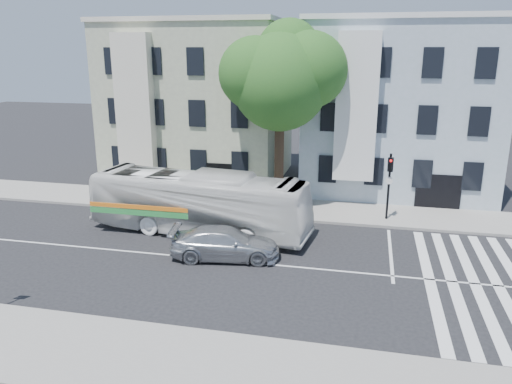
% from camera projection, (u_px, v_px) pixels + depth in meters
% --- Properties ---
extents(ground, '(120.00, 120.00, 0.00)m').
position_uv_depth(ground, '(245.00, 262.00, 22.70)').
color(ground, black).
rests_on(ground, ground).
extents(sidewalk_far, '(80.00, 4.00, 0.15)m').
position_uv_depth(sidewalk_far, '(277.00, 208.00, 30.18)').
color(sidewalk_far, gray).
rests_on(sidewalk_far, ground).
extents(sidewalk_near, '(80.00, 4.00, 0.15)m').
position_uv_depth(sidewalk_near, '(182.00, 366.00, 15.18)').
color(sidewalk_near, gray).
rests_on(sidewalk_near, ground).
extents(building_left, '(12.00, 10.00, 11.00)m').
position_uv_depth(building_left, '(202.00, 103.00, 36.72)').
color(building_left, '#9CA086').
rests_on(building_left, ground).
extents(building_right, '(12.00, 10.00, 11.00)m').
position_uv_depth(building_right, '(398.00, 108.00, 33.76)').
color(building_right, '#99AEB6').
rests_on(building_right, ground).
extents(street_tree, '(7.30, 5.90, 11.10)m').
position_uv_depth(street_tree, '(282.00, 76.00, 28.71)').
color(street_tree, '#2D2116').
rests_on(street_tree, ground).
extents(bus, '(4.17, 12.01, 3.28)m').
position_uv_depth(bus, '(199.00, 203.00, 25.94)').
color(bus, silver).
rests_on(bus, ground).
extents(sedan, '(2.80, 5.28, 1.46)m').
position_uv_depth(sedan, '(225.00, 243.00, 23.00)').
color(sedan, silver).
rests_on(sedan, ground).
extents(hedge, '(8.16, 4.07, 0.70)m').
position_uv_depth(hedge, '(208.00, 205.00, 29.27)').
color(hedge, '#1F6120').
rests_on(hedge, sidewalk_far).
extents(traffic_signal, '(0.38, 0.52, 3.89)m').
position_uv_depth(traffic_signal, '(389.00, 179.00, 27.33)').
color(traffic_signal, black).
rests_on(traffic_signal, ground).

